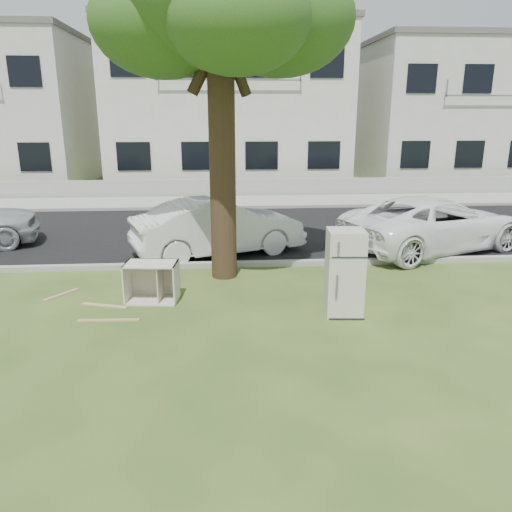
{
  "coord_description": "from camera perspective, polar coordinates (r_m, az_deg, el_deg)",
  "views": [
    {
      "loc": [
        -0.45,
        -8.53,
        3.45
      ],
      "look_at": [
        0.2,
        0.6,
        0.79
      ],
      "focal_mm": 35.0,
      "sensor_mm": 36.0,
      "label": 1
    }
  ],
  "objects": [
    {
      "name": "townhouse_right",
      "position": [
        28.86,
        22.24,
        15.0
      ],
      "size": [
        10.2,
        8.16,
        6.84
      ],
      "color": "beige",
      "rests_on": "ground"
    },
    {
      "name": "townhouse_center",
      "position": [
        26.04,
        -3.26,
        16.78
      ],
      "size": [
        11.22,
        8.16,
        7.44
      ],
      "color": "silver",
      "rests_on": "ground"
    },
    {
      "name": "car_center",
      "position": [
        12.38,
        -4.31,
        3.3
      ],
      "size": [
        4.46,
        2.85,
        1.39
      ],
      "primitive_type": "imported",
      "rotation": [
        0.0,
        0.0,
        1.93
      ],
      "color": "silver",
      "rests_on": "ground"
    },
    {
      "name": "kerb_far",
      "position": [
        18.41,
        -2.65,
        5.39
      ],
      "size": [
        120.0,
        0.18,
        0.12
      ],
      "primitive_type": "cube",
      "color": "gray",
      "rests_on": "ground"
    },
    {
      "name": "car_right",
      "position": [
        13.59,
        19.66,
        3.53
      ],
      "size": [
        5.44,
        3.96,
        1.38
      ],
      "primitive_type": "imported",
      "rotation": [
        0.0,
        0.0,
        1.95
      ],
      "color": "white",
      "rests_on": "ground"
    },
    {
      "name": "sidewalk",
      "position": [
        19.84,
        -2.76,
        6.19
      ],
      "size": [
        120.0,
        2.8,
        0.01
      ],
      "primitive_type": "cube",
      "color": "gray",
      "rests_on": "ground"
    },
    {
      "name": "road",
      "position": [
        14.94,
        -2.27,
        2.87
      ],
      "size": [
        120.0,
        7.0,
        0.01
      ],
      "primitive_type": "cube",
      "color": "black",
      "rests_on": "ground"
    },
    {
      "name": "cabinet",
      "position": [
        9.56,
        -11.81,
        -2.92
      ],
      "size": [
        1.01,
        0.68,
        0.74
      ],
      "primitive_type": "cube",
      "rotation": [
        0.0,
        0.0,
        -0.1
      ],
      "color": "silver",
      "rests_on": "ground"
    },
    {
      "name": "plank_b",
      "position": [
        9.63,
        -16.93,
        -5.43
      ],
      "size": [
        0.88,
        0.35,
        0.02
      ],
      "primitive_type": "cube",
      "rotation": [
        0.0,
        0.0,
        -0.3
      ],
      "color": "tan",
      "rests_on": "ground"
    },
    {
      "name": "ground",
      "position": [
        9.21,
        -1.0,
        -5.77
      ],
      "size": [
        120.0,
        120.0,
        0.0
      ],
      "primitive_type": "plane",
      "color": "#2E4F1C"
    },
    {
      "name": "plank_a",
      "position": [
        8.97,
        -16.52,
        -7.04
      ],
      "size": [
        1.05,
        0.13,
        0.02
      ],
      "primitive_type": "cube",
      "rotation": [
        0.0,
        0.0,
        -0.04
      ],
      "color": "tan",
      "rests_on": "ground"
    },
    {
      "name": "low_wall",
      "position": [
        21.36,
        -2.89,
        7.84
      ],
      "size": [
        120.0,
        0.15,
        0.7
      ],
      "primitive_type": "cube",
      "color": "gray",
      "rests_on": "ground"
    },
    {
      "name": "kerb_near",
      "position": [
        11.52,
        -1.67,
        -1.22
      ],
      "size": [
        120.0,
        0.18,
        0.12
      ],
      "primitive_type": "cube",
      "color": "gray",
      "rests_on": "ground"
    },
    {
      "name": "plank_c",
      "position": [
        10.47,
        -21.34,
        -4.11
      ],
      "size": [
        0.53,
        0.67,
        0.02
      ],
      "primitive_type": "cube",
      "rotation": [
        0.0,
        0.0,
        0.93
      ],
      "color": "tan",
      "rests_on": "ground"
    },
    {
      "name": "fridge",
      "position": [
        8.77,
        10.1,
        -1.9
      ],
      "size": [
        0.67,
        0.63,
        1.52
      ],
      "primitive_type": "cube",
      "rotation": [
        0.0,
        0.0,
        -0.08
      ],
      "color": "beige",
      "rests_on": "ground"
    }
  ]
}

